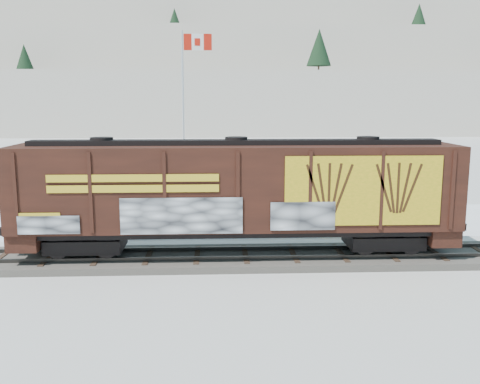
{
  "coord_description": "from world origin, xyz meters",
  "views": [
    {
      "loc": [
        0.81,
        -21.39,
        6.59
      ],
      "look_at": [
        1.91,
        3.0,
        2.41
      ],
      "focal_mm": 40.0,
      "sensor_mm": 36.0,
      "label": 1
    }
  ],
  "objects_px": {
    "flagpole": "(186,142)",
    "car_white": "(188,207)",
    "car_dark": "(351,208)",
    "hopper_railcar": "(236,190)",
    "car_silver": "(96,205)"
  },
  "relations": [
    {
      "from": "flagpole",
      "to": "car_white",
      "type": "xyz_separation_m",
      "value": [
        0.37,
        -5.21,
        -3.23
      ]
    },
    {
      "from": "car_dark",
      "to": "flagpole",
      "type": "bearing_deg",
      "value": 64.89
    },
    {
      "from": "hopper_railcar",
      "to": "flagpole",
      "type": "relative_size",
      "value": 1.64
    },
    {
      "from": "car_silver",
      "to": "car_white",
      "type": "distance_m",
      "value": 5.2
    },
    {
      "from": "hopper_railcar",
      "to": "flagpole",
      "type": "height_order",
      "value": "flagpole"
    },
    {
      "from": "car_silver",
      "to": "hopper_railcar",
      "type": "bearing_deg",
      "value": -142.1
    },
    {
      "from": "flagpole",
      "to": "hopper_railcar",
      "type": "bearing_deg",
      "value": -77.98
    },
    {
      "from": "hopper_railcar",
      "to": "car_white",
      "type": "bearing_deg",
      "value": 107.14
    },
    {
      "from": "car_dark",
      "to": "car_silver",
      "type": "bearing_deg",
      "value": 91.53
    },
    {
      "from": "flagpole",
      "to": "car_white",
      "type": "height_order",
      "value": "flagpole"
    },
    {
      "from": "flagpole",
      "to": "car_dark",
      "type": "xyz_separation_m",
      "value": [
        9.51,
        -5.27,
        -3.32
      ]
    },
    {
      "from": "car_white",
      "to": "car_dark",
      "type": "xyz_separation_m",
      "value": [
        9.14,
        -0.06,
        -0.1
      ]
    },
    {
      "from": "flagpole",
      "to": "car_silver",
      "type": "height_order",
      "value": "flagpole"
    },
    {
      "from": "hopper_railcar",
      "to": "car_white",
      "type": "height_order",
      "value": "hopper_railcar"
    },
    {
      "from": "car_white",
      "to": "car_dark",
      "type": "height_order",
      "value": "car_white"
    }
  ]
}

